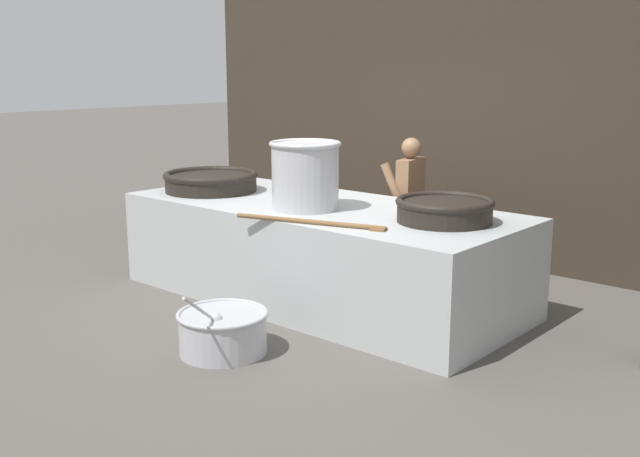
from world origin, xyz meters
TOP-DOWN VIEW (x-y plane):
  - ground_plane at (0.00, 0.00)m, footprint 60.00×60.00m
  - back_wall at (0.00, 2.36)m, footprint 7.49×0.24m
  - hearth_platform at (0.00, 0.00)m, footprint 3.86×1.64m
  - giant_wok_near at (-1.36, -0.16)m, footprint 0.98×0.98m
  - giant_wok_far at (1.30, 0.08)m, footprint 0.82×0.82m
  - stock_pot at (0.04, -0.25)m, footprint 0.65×0.65m
  - stirring_paddle at (0.56, -0.70)m, footprint 1.30×0.46m
  - cook at (0.21, 1.17)m, footprint 0.39×0.57m
  - prep_bowl_vegetables at (0.34, -1.55)m, footprint 0.71×0.90m

SIDE VIEW (x-z plane):
  - ground_plane at x=0.00m, z-range 0.00..0.00m
  - prep_bowl_vegetables at x=0.34m, z-range -0.13..0.49m
  - hearth_platform at x=0.00m, z-range 0.00..0.92m
  - cook at x=0.21m, z-range 0.06..1.53m
  - stirring_paddle at x=0.56m, z-range 0.91..0.95m
  - giant_wok_far at x=1.30m, z-range 0.92..1.13m
  - giant_wok_near at x=-1.36m, z-range 0.92..1.13m
  - stock_pot at x=0.04m, z-range 0.93..1.54m
  - back_wall at x=0.00m, z-range 0.00..3.24m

